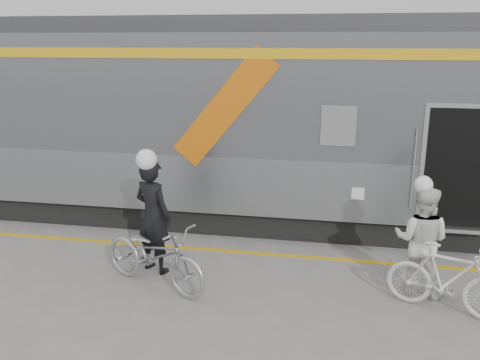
% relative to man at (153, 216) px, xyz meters
% --- Properties ---
extents(ground, '(90.00, 90.00, 0.00)m').
position_rel_man_xyz_m(ground, '(1.33, -1.18, -0.94)').
color(ground, slate).
rests_on(ground, ground).
extents(train, '(24.00, 3.17, 4.10)m').
position_rel_man_xyz_m(train, '(2.67, 3.01, 1.11)').
color(train, black).
rests_on(train, ground).
extents(safety_strip, '(24.00, 0.12, 0.01)m').
position_rel_man_xyz_m(safety_strip, '(1.33, 0.97, -0.94)').
color(safety_strip, gold).
rests_on(safety_strip, ground).
extents(man, '(0.81, 0.69, 1.88)m').
position_rel_man_xyz_m(man, '(0.00, 0.00, 0.00)').
color(man, black).
rests_on(man, ground).
extents(bicycle_left, '(2.08, 1.43, 1.04)m').
position_rel_man_xyz_m(bicycle_left, '(0.20, -0.55, -0.42)').
color(bicycle_left, '#A2A4A9').
rests_on(bicycle_left, ground).
extents(woman, '(0.97, 0.86, 1.65)m').
position_rel_man_xyz_m(woman, '(4.14, 0.02, -0.11)').
color(woman, silver).
rests_on(woman, ground).
extents(bicycle_right, '(1.73, 1.00, 1.00)m').
position_rel_man_xyz_m(bicycle_right, '(4.44, -0.53, -0.44)').
color(bicycle_right, beige).
rests_on(bicycle_right, ground).
extents(helmet_man, '(0.33, 0.33, 0.33)m').
position_rel_man_xyz_m(helmet_man, '(0.00, 0.00, 1.11)').
color(helmet_man, white).
rests_on(helmet_man, man).
extents(helmet_woman, '(0.26, 0.26, 0.26)m').
position_rel_man_xyz_m(helmet_woman, '(4.14, 0.02, 0.85)').
color(helmet_woman, white).
rests_on(helmet_woman, woman).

